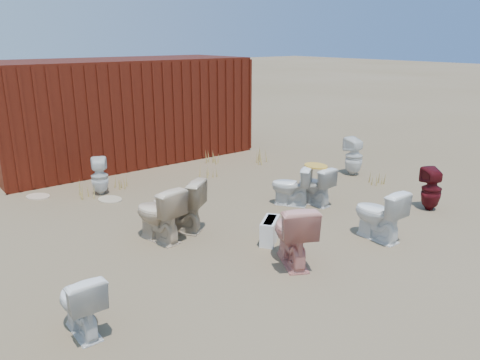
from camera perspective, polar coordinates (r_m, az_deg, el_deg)
ground at (r=7.73m, az=2.76°, el=-4.93°), size 100.00×100.00×0.00m
shipping_container at (r=11.72m, az=-14.17°, el=8.25°), size 6.00×2.40×2.40m
toilet_front_a at (r=5.10m, az=-18.93°, el=-13.96°), size 0.39×0.67×0.68m
toilet_front_pink at (r=6.20m, az=6.45°, el=-6.45°), size 0.82×0.97×0.86m
toilet_front_c at (r=7.19m, az=16.53°, el=-3.99°), size 0.44×0.78×0.79m
toilet_front_maroon at (r=8.72m, az=22.30°, el=-1.04°), size 0.45×0.46×0.74m
toilet_front_e at (r=8.35m, az=6.22°, el=-0.73°), size 0.72×0.80×0.71m
toilet_back_a at (r=9.27m, az=-16.75°, el=0.44°), size 0.43×0.43×0.71m
toilet_back_beige_left at (r=7.21m, az=-7.61°, el=-3.13°), size 0.87×0.94×0.84m
toilet_back_beige_right at (r=6.95m, az=-9.93°, el=-4.05°), size 0.61×0.89×0.84m
toilet_back_yellowlid at (r=8.44m, az=9.12°, el=-0.66°), size 0.43×0.71×0.70m
toilet_back_e at (r=10.43m, az=13.72°, el=2.81°), size 0.42×0.42×0.82m
yellow_lid at (r=8.34m, az=9.23°, el=1.72°), size 0.36×0.45×0.02m
loose_tank at (r=6.89m, az=3.65°, el=-6.18°), size 0.52×0.46×0.35m
loose_lid_near at (r=8.98m, az=-15.57°, el=-2.30°), size 0.50×0.58×0.02m
loose_lid_far at (r=9.60m, az=-23.41°, el=-1.85°), size 0.55×0.59×0.02m
weed_clump_a at (r=9.18m, az=-18.57°, el=-1.21°), size 0.36×0.36×0.31m
weed_clump_b at (r=10.08m, az=-3.73°, el=1.18°), size 0.32×0.32×0.28m
weed_clump_c at (r=11.21m, az=2.49°, el=3.05°), size 0.36×0.36×0.36m
weed_clump_d at (r=9.65m, az=-14.15°, el=-0.05°), size 0.30×0.30×0.28m
weed_clump_e at (r=11.15m, az=-3.40°, el=2.88°), size 0.34×0.34×0.33m
weed_clump_f at (r=9.94m, az=16.30°, el=0.24°), size 0.28×0.28×0.26m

